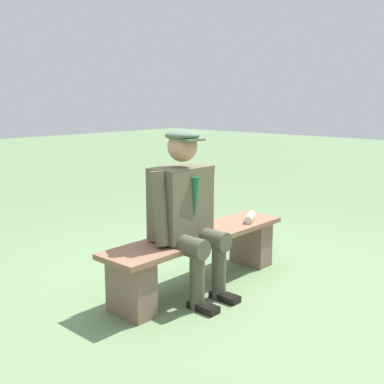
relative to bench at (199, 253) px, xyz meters
name	(u,v)px	position (x,y,z in m)	size (l,w,h in m)	color
ground_plane	(199,285)	(0.00, 0.00, -0.28)	(30.00, 30.00, 0.00)	#617E53
bench	(199,253)	(0.00, 0.00, 0.00)	(1.78, 0.41, 0.44)	brown
seated_man	(186,207)	(0.21, 0.06, 0.42)	(0.62, 0.60, 1.28)	brown
rolled_magazine	(250,217)	(-0.60, 0.07, 0.19)	(0.07, 0.07, 0.24)	beige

